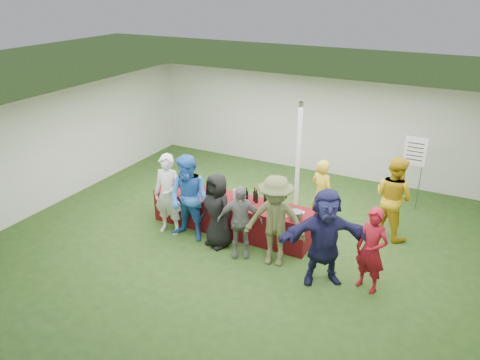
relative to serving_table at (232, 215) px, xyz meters
The scene contains 18 objects.
ground 0.63m from the serving_table, 21.68° to the left, with size 60.00×60.00×0.00m, color #284719.
tent 1.95m from the serving_table, 55.13° to the left, with size 10.00×10.00×10.00m.
serving_table is the anchor object (origin of this frame).
wine_bottles 0.88m from the serving_table, 11.74° to the left, with size 0.86×0.17×0.32m.
wine_glasses 0.74m from the serving_table, 154.75° to the right, with size 2.79×0.14×0.16m.
water_bottle 0.49m from the serving_table, 71.98° to the left, with size 0.07×0.07×0.23m.
bar_towel 1.54m from the serving_table, ahead, with size 0.25×0.18×0.03m, color white.
dump_bucket 1.64m from the serving_table, ahead, with size 0.25×0.25×0.18m, color slate.
wine_list_sign 4.49m from the serving_table, 42.10° to the left, with size 0.50×0.03×1.80m.
staff_pourer 2.01m from the serving_table, 30.59° to the left, with size 0.59×0.39×1.63m, color gold.
staff_back 3.46m from the serving_table, 23.94° to the left, with size 0.88×0.68×1.80m, color #C49812.
customer_0 1.46m from the serving_table, 149.93° to the right, with size 0.66×0.43×1.80m, color silver.
customer_1 1.10m from the serving_table, 131.30° to the right, with size 0.91×0.71×1.87m, color blue.
customer_2 0.81m from the serving_table, 87.40° to the right, with size 0.78×0.51×1.60m, color black.
customer_3 1.10m from the serving_table, 52.91° to the right, with size 0.89×0.37×1.52m, color slate.
customer_4 1.65m from the serving_table, 29.80° to the right, with size 1.19×0.69×1.85m, color #4E532E.
customer_5 2.59m from the serving_table, 20.81° to the right, with size 1.71×0.55×1.85m, color #1A1942.
customer_6 3.29m from the serving_table, 13.40° to the right, with size 0.58×0.38×1.60m, color maroon.
Camera 1 is at (3.88, -8.18, 5.15)m, focal length 35.00 mm.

